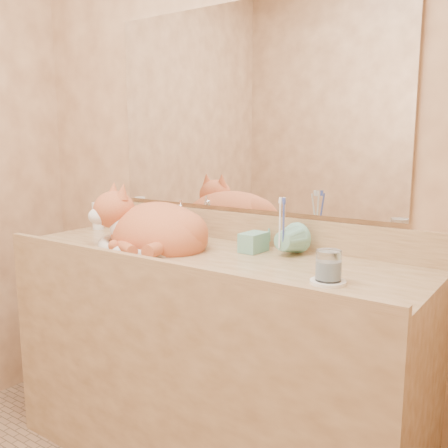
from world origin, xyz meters
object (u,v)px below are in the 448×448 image
Objects in this scene: cat at (151,226)px; toothbrush_cup at (281,243)px; water_glass at (329,265)px; soap_dispenser at (245,233)px; vanity_counter at (207,362)px; sink_basin at (151,228)px.

cat is 3.96× the size of toothbrush_cup.
toothbrush_cup reaches higher than water_glass.
cat reaches higher than soap_dispenser.
soap_dispenser is at bearing 30.81° from vanity_counter.
vanity_counter is 9.86× the size of soap_dispenser.
soap_dispenser is 0.44m from water_glass.
sink_basin is at bearing -163.20° from soap_dispenser.
vanity_counter is 13.83× the size of toothbrush_cup.
toothbrush_cup is at bearing 14.76° from sink_basin.
vanity_counter is at bearing 21.73° from cat.
vanity_counter is 0.55m from toothbrush_cup.
cat is 0.78m from water_glass.
vanity_counter is 0.57m from cat.
vanity_counter is at bearing 5.90° from sink_basin.
toothbrush_cup is (0.26, 0.10, 0.48)m from vanity_counter.
sink_basin is at bearing -175.58° from vanity_counter.
soap_dispenser is 0.14m from toothbrush_cup.
vanity_counter is at bearing -146.08° from soap_dispenser.
water_glass is at bearing -20.53° from soap_dispenser.
vanity_counter is 0.53m from soap_dispenser.
soap_dispenser reaches higher than sink_basin.
toothbrush_cup is (0.14, 0.03, -0.03)m from soap_dispenser.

